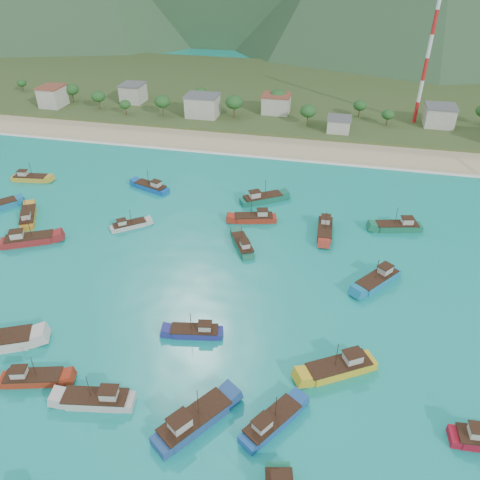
% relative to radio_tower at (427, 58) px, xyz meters
% --- Properties ---
extents(ground, '(600.00, 600.00, 0.00)m').
position_rel_radio_tower_xyz_m(ground, '(-45.03, -108.00, -23.24)').
color(ground, '#0D937C').
rests_on(ground, ground).
extents(beach, '(400.00, 18.00, 1.20)m').
position_rel_radio_tower_xyz_m(beach, '(-45.03, -29.00, -23.24)').
color(beach, beige).
rests_on(beach, ground).
extents(land, '(400.00, 110.00, 2.40)m').
position_rel_radio_tower_xyz_m(land, '(-45.03, 32.00, -23.24)').
color(land, '#385123').
rests_on(land, ground).
extents(surf_line, '(400.00, 2.50, 0.08)m').
position_rel_radio_tower_xyz_m(surf_line, '(-45.03, -38.50, -23.24)').
color(surf_line, white).
rests_on(surf_line, ground).
extents(village, '(212.48, 25.01, 7.52)m').
position_rel_radio_tower_xyz_m(village, '(-38.26, -6.58, -18.37)').
color(village, beige).
rests_on(village, ground).
extents(vegetation, '(275.84, 25.54, 8.50)m').
position_rel_radio_tower_xyz_m(vegetation, '(-46.10, -5.26, -18.00)').
color(vegetation, '#235623').
rests_on(vegetation, ground).
extents(radio_tower, '(1.20, 1.20, 43.29)m').
position_rel_radio_tower_xyz_m(radio_tower, '(0.00, 0.00, 0.00)').
color(radio_tower, red).
rests_on(radio_tower, ground).
extents(boat_0, '(11.55, 8.08, 6.66)m').
position_rel_radio_tower_xyz_m(boat_0, '(-89.01, -97.07, -22.43)').
color(boat_0, maroon).
rests_on(boat_0, ground).
extents(boat_1, '(10.15, 4.21, 5.82)m').
position_rel_radio_tower_xyz_m(boat_1, '(-107.12, -68.97, -22.58)').
color(boat_1, gold).
rests_on(boat_1, ground).
extents(boat_2, '(10.51, 5.46, 5.96)m').
position_rel_radio_tower_xyz_m(boat_2, '(-42.24, -76.66, -22.55)').
color(boat_2, '#A52917').
rests_on(boat_2, ground).
extents(boat_3, '(8.12, 7.08, 4.94)m').
position_rel_radio_tower_xyz_m(boat_3, '(-70.16, -86.04, -22.74)').
color(boat_3, beige).
rests_on(boat_3, ground).
extents(boat_4, '(7.83, 10.59, 6.16)m').
position_rel_radio_tower_xyz_m(boat_4, '(-95.03, -88.18, -22.52)').
color(boat_4, gold).
rests_on(boat_4, ground).
extents(boat_5, '(9.24, 10.54, 6.43)m').
position_rel_radio_tower_xyz_m(boat_5, '(-14.18, -94.72, -22.47)').
color(boat_5, '#1877A7').
rests_on(boat_5, ground).
extents(boat_6, '(9.87, 5.20, 5.60)m').
position_rel_radio_tower_xyz_m(boat_6, '(-65.82, -131.04, -22.62)').
color(boat_6, '#A02B15').
rests_on(boat_6, ground).
extents(boat_7, '(9.77, 11.80, 7.06)m').
position_rel_radio_tower_xyz_m(boat_7, '(-39.59, -132.98, -22.35)').
color(boat_7, navy).
rests_on(boat_7, ground).
extents(boat_9, '(9.32, 4.20, 5.31)m').
position_rel_radio_tower_xyz_m(boat_9, '(-44.61, -116.02, -22.67)').
color(boat_9, navy).
rests_on(boat_9, ground).
extents(boat_10, '(10.81, 4.79, 6.17)m').
position_rel_radio_tower_xyz_m(boat_10, '(-54.32, -132.54, -22.51)').
color(boat_10, beige).
rests_on(boat_10, ground).
extents(boat_11, '(10.98, 5.50, 6.23)m').
position_rel_radio_tower_xyz_m(boat_11, '(-9.23, -73.17, -22.50)').
color(boat_11, '#166948').
rests_on(boat_11, ground).
extents(boat_13, '(7.00, 9.67, 5.60)m').
position_rel_radio_tower_xyz_m(boat_13, '(-42.51, -88.48, -22.62)').
color(boat_13, '#1F6850').
rests_on(boat_13, ground).
extents(boat_19, '(3.50, 10.65, 6.23)m').
position_rel_radio_tower_xyz_m(boat_19, '(-25.55, -78.28, -22.50)').
color(boat_19, '#B33022').
rests_on(boat_19, ground).
extents(boat_21, '(10.48, 6.10, 5.95)m').
position_rel_radio_tower_xyz_m(boat_21, '(-72.29, -66.84, -22.56)').
color(boat_21, '#1052AC').
rests_on(boat_21, ground).
extents(boat_23, '(11.46, 8.72, 6.71)m').
position_rel_radio_tower_xyz_m(boat_23, '(-20.34, -118.77, -22.42)').
color(boat_23, gold).
rests_on(boat_23, ground).
extents(boat_24, '(11.00, 8.67, 6.49)m').
position_rel_radio_tower_xyz_m(boat_24, '(-42.24, -66.86, -22.46)').
color(boat_24, '#13654F').
rests_on(boat_24, ground).
extents(boat_26, '(8.10, 9.99, 5.94)m').
position_rel_radio_tower_xyz_m(boat_26, '(-29.08, -130.67, -22.56)').
color(boat_26, '#1E519C').
rests_on(boat_26, ground).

